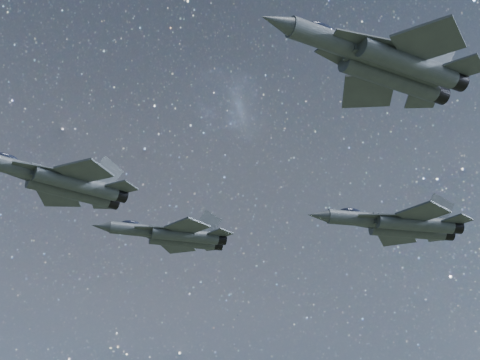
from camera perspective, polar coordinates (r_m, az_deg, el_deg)
jet_lead at (r=70.06m, az=-15.15°, el=-0.10°), size 18.20×12.85×4.61m
jet_left at (r=86.58m, az=-5.74°, el=-4.71°), size 18.03×12.24×4.53m
jet_right at (r=57.45m, az=12.15°, el=9.81°), size 20.05×14.20×5.09m
jet_slot at (r=82.07m, az=13.41°, el=-3.67°), size 19.59×13.09×4.96m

